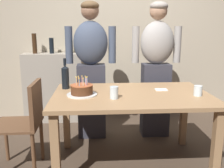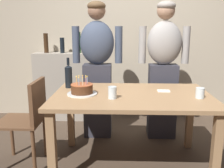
{
  "view_description": "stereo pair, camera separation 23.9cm",
  "coord_description": "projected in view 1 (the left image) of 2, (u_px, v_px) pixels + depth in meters",
  "views": [
    {
      "loc": [
        -0.34,
        -2.33,
        1.37
      ],
      "look_at": [
        -0.19,
        -0.01,
        0.84
      ],
      "focal_mm": 40.64,
      "sensor_mm": 36.0,
      "label": 1
    },
    {
      "loc": [
        -0.11,
        -2.34,
        1.37
      ],
      "look_at": [
        -0.19,
        -0.01,
        0.84
      ],
      "focal_mm": 40.64,
      "sensor_mm": 36.0,
      "label": 2
    }
  ],
  "objects": [
    {
      "name": "napkin_stack",
      "position": [
        161.0,
        90.0,
        2.57
      ],
      "size": [
        0.12,
        0.09,
        0.01
      ],
      "primitive_type": "cube",
      "rotation": [
        0.0,
        0.0,
        -0.03
      ],
      "color": "white",
      "rests_on": "dining_table"
    },
    {
      "name": "water_glass_near",
      "position": [
        198.0,
        91.0,
        2.35
      ],
      "size": [
        0.08,
        0.08,
        0.1
      ],
      "primitive_type": "cylinder",
      "color": "silver",
      "rests_on": "dining_table"
    },
    {
      "name": "birthday_cake",
      "position": [
        82.0,
        90.0,
        2.37
      ],
      "size": [
        0.28,
        0.28,
        0.18
      ],
      "color": "white",
      "rests_on": "dining_table"
    },
    {
      "name": "person_woman_cardigan",
      "position": [
        156.0,
        68.0,
        3.14
      ],
      "size": [
        0.61,
        0.27,
        1.66
      ],
      "rotation": [
        0.0,
        0.0,
        3.14
      ],
      "color": "#33333D",
      "rests_on": "ground_plane"
    },
    {
      "name": "water_glass_far",
      "position": [
        114.0,
        93.0,
        2.25
      ],
      "size": [
        0.08,
        0.08,
        0.11
      ],
      "primitive_type": "cylinder",
      "color": "silver",
      "rests_on": "dining_table"
    },
    {
      "name": "back_wall",
      "position": [
        118.0,
        31.0,
        3.82
      ],
      "size": [
        5.2,
        0.1,
        2.6
      ],
      "primitive_type": "cube",
      "color": "tan",
      "rests_on": "ground_plane"
    },
    {
      "name": "person_man_bearded",
      "position": [
        91.0,
        68.0,
        3.09
      ],
      "size": [
        0.61,
        0.27,
        1.66
      ],
      "rotation": [
        0.0,
        0.0,
        3.14
      ],
      "color": "#33333D",
      "rests_on": "ground_plane"
    },
    {
      "name": "shelf_cabinet",
      "position": [
        54.0,
        87.0,
        3.72
      ],
      "size": [
        0.83,
        0.3,
        1.29
      ],
      "color": "#9E9384",
      "rests_on": "ground_plane"
    },
    {
      "name": "dining_table",
      "position": [
        131.0,
        103.0,
        2.45
      ],
      "size": [
        1.5,
        0.96,
        0.74
      ],
      "color": "#A37A51",
      "rests_on": "ground_plane"
    },
    {
      "name": "wine_bottle",
      "position": [
        65.0,
        77.0,
        2.6
      ],
      "size": [
        0.08,
        0.08,
        0.32
      ],
      "color": "black",
      "rests_on": "dining_table"
    },
    {
      "name": "dining_chair",
      "position": [
        26.0,
        119.0,
        2.39
      ],
      "size": [
        0.42,
        0.42,
        0.87
      ],
      "rotation": [
        0.0,
        0.0,
        -1.57
      ],
      "color": "brown",
      "rests_on": "ground_plane"
    },
    {
      "name": "ground_plane",
      "position": [
        130.0,
        163.0,
        2.6
      ],
      "size": [
        10.0,
        10.0,
        0.0
      ],
      "primitive_type": "plane",
      "color": "#47382B"
    }
  ]
}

